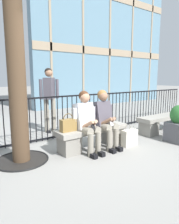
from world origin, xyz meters
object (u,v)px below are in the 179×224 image
object	(u,v)px
seated_person_companion	(105,117)
handbag_on_bench	(68,125)
shopping_bag	(129,137)
bystander_at_railing	(49,95)
planter	(178,125)
stone_bench	(92,135)
seated_person_with_phone	(87,120)
stone_bench_far	(162,122)

from	to	relation	value
seated_person_companion	handbag_on_bench	distance (m)	0.82
handbag_on_bench	shopping_bag	xyz separation A→B (m)	(1.31, -0.36, -0.39)
handbag_on_bench	bystander_at_railing	distance (m)	1.82
seated_person_companion	planter	size ratio (longest dim) A/B	1.43
stone_bench	handbag_on_bench	bearing A→B (deg)	-179.01
stone_bench	planter	distance (m)	2.00
seated_person_companion	planter	xyz separation A→B (m)	(1.59, -0.69, -0.26)
seated_person_companion	planter	world-z (taller)	seated_person_companion
seated_person_companion	seated_person_with_phone	bearing A→B (deg)	180.00
handbag_on_bench	bystander_at_railing	xyz separation A→B (m)	(0.43, 1.72, 0.42)
planter	shopping_bag	bearing A→B (deg)	157.45
seated_person_companion	handbag_on_bench	size ratio (longest dim) A/B	3.48
handbag_on_bench	seated_person_companion	bearing A→B (deg)	-8.32
seated_person_companion	bystander_at_railing	size ratio (longest dim) A/B	0.71
stone_bench_far	planter	xyz separation A→B (m)	(-0.48, -0.74, 0.12)
seated_person_with_phone	shopping_bag	size ratio (longest dim) A/B	2.65
seated_person_companion	handbag_on_bench	world-z (taller)	seated_person_companion
handbag_on_bench	seated_person_with_phone	bearing A→B (deg)	-18.79
seated_person_with_phone	handbag_on_bench	bearing A→B (deg)	161.21
shopping_bag	seated_person_companion	bearing A→B (deg)	154.24
handbag_on_bench	shopping_bag	world-z (taller)	handbag_on_bench
handbag_on_bench	stone_bench_far	world-z (taller)	handbag_on_bench
handbag_on_bench	stone_bench_far	bearing A→B (deg)	-1.49
stone_bench	stone_bench_far	xyz separation A→B (m)	(2.30, -0.09, 0.00)
handbag_on_bench	stone_bench_far	size ratio (longest dim) A/B	0.22
planter	stone_bench_far	bearing A→B (deg)	57.06
stone_bench_far	handbag_on_bench	bearing A→B (deg)	178.51
seated_person_with_phone	seated_person_companion	xyz separation A→B (m)	(0.46, 0.00, 0.00)
shopping_bag	bystander_at_railing	world-z (taller)	bystander_at_railing
stone_bench	seated_person_companion	bearing A→B (deg)	-29.10
seated_person_with_phone	shopping_bag	bearing A→B (deg)	-14.06
seated_person_with_phone	stone_bench	bearing A→B (deg)	29.10
seated_person_with_phone	bystander_at_railing	distance (m)	1.87
bystander_at_railing	seated_person_companion	bearing A→B (deg)	-78.12
bystander_at_railing	stone_bench_far	size ratio (longest dim) A/B	1.07
bystander_at_railing	planter	bearing A→B (deg)	-51.98
bystander_at_railing	seated_person_with_phone	bearing A→B (deg)	-92.38
stone_bench_far	planter	distance (m)	0.89
seated_person_with_phone	bystander_at_railing	world-z (taller)	bystander_at_railing
handbag_on_bench	stone_bench_far	distance (m)	2.90
shopping_bag	bystander_at_railing	bearing A→B (deg)	113.09
bystander_at_railing	stone_bench_far	distance (m)	3.13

